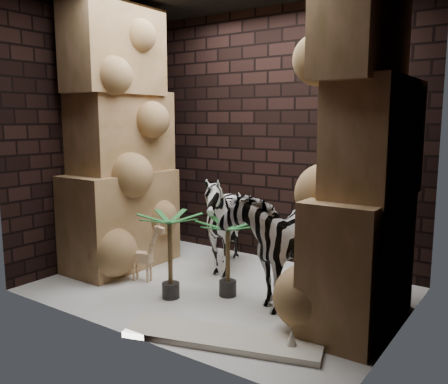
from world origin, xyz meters
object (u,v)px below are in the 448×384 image
Objects in this scene: zebra_left at (223,228)px; giraffe_toy at (142,251)px; palm_front at (228,258)px; palm_back at (170,256)px; surfboard at (222,338)px; zebra_right at (279,232)px.

zebra_left reaches higher than giraffe_toy.
palm_front is (0.99, 0.17, 0.05)m from giraffe_toy.
palm_back is 0.55× the size of surfboard.
zebra_right reaches higher than zebra_left.
palm_front is at bearing -1.40° from giraffe_toy.
zebra_right is 1.06m from palm_back.
zebra_right is 1.24m from surfboard.
zebra_left is at bearing 128.76° from palm_front.
palm_back is at bearing -70.03° from zebra_left.
surfboard is at bearing -34.32° from giraffe_toy.
giraffe_toy reaches higher than surfboard.
giraffe_toy is (-0.54, -0.72, -0.18)m from zebra_left.
zebra_right is 1.94× the size of giraffe_toy.
palm_front is at bearing -33.00° from zebra_left.
palm_front is (-0.41, -0.27, -0.26)m from zebra_right.
giraffe_toy is 0.87× the size of palm_front.
zebra_left is 0.73× the size of surfboard.
zebra_left is at bearing 107.85° from surfboard.
giraffe_toy is at bearing -170.32° from palm_front.
palm_back reaches higher than surfboard.
zebra_right reaches higher than giraffe_toy.
giraffe_toy is 1.65m from surfboard.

